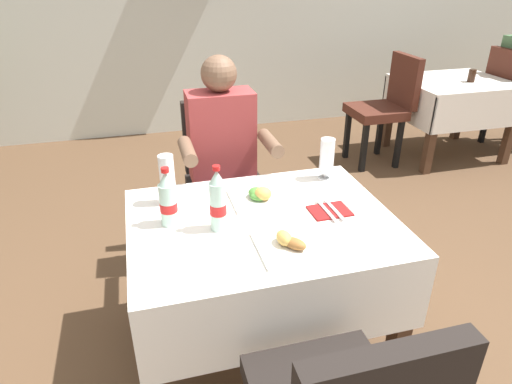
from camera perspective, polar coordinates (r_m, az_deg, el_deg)
ground_plane at (r=2.25m, az=4.54°, el=-21.02°), size 11.00×11.00×0.00m
main_dining_table at (r=1.96m, az=0.77°, el=-7.79°), size 1.10×0.85×0.72m
chair_far_diner_seat at (r=2.65m, az=-4.07°, el=2.11°), size 0.44×0.50×0.97m
seated_diner_far at (r=2.49m, az=-4.12°, el=4.31°), size 0.50×0.46×1.26m
plate_near_camera at (r=1.69m, az=4.34°, el=-6.64°), size 0.25×0.25×0.07m
plate_far_diner at (r=2.00m, az=0.28°, el=-0.54°), size 0.23×0.23×0.07m
beer_glass_left at (r=2.21m, az=9.02°, el=4.32°), size 0.07×0.07×0.21m
beer_glass_middle at (r=1.98m, az=-11.22°, el=1.61°), size 0.07×0.07×0.23m
cola_bottle_primary at (r=1.75m, az=-4.89°, el=-1.28°), size 0.07×0.07×0.28m
cola_bottle_secondary at (r=1.82m, az=-11.16°, el=-1.03°), size 0.07×0.07×0.25m
napkin_cutlery_set at (r=1.95m, az=9.38°, el=-2.35°), size 0.17×0.19×0.01m
background_dining_table at (r=4.61m, az=23.66°, el=10.74°), size 0.95×0.82×0.72m
background_chair_left at (r=4.22m, az=16.22°, el=10.76°), size 0.50×0.44×0.97m
background_table_tumbler at (r=4.54m, az=25.81°, el=13.21°), size 0.06×0.06×0.11m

